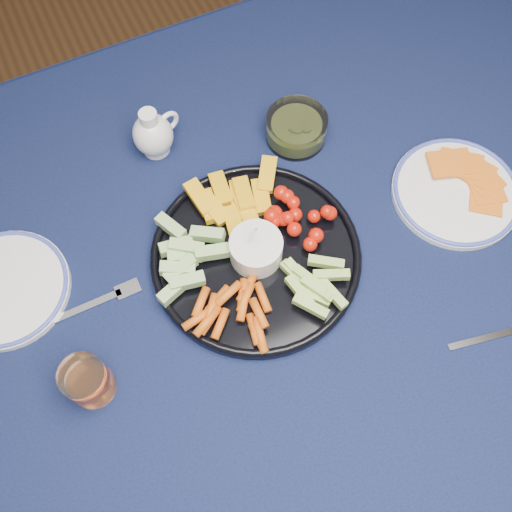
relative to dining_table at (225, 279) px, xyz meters
name	(u,v)px	position (x,y,z in m)	size (l,w,h in m)	color
dining_table	(225,279)	(0.00, 0.00, 0.00)	(1.67, 1.07, 0.75)	#4E2F1A
crudite_platter	(255,254)	(0.05, -0.02, 0.11)	(0.35, 0.35, 0.11)	black
creamer_pitcher	(153,134)	(-0.02, 0.26, 0.13)	(0.09, 0.07, 0.10)	white
pickle_bowl	(296,129)	(0.22, 0.17, 0.11)	(0.11, 0.11, 0.05)	silver
cheese_plate	(456,191)	(0.42, -0.06, 0.10)	(0.22, 0.22, 0.03)	white
juice_tumbler	(89,382)	(-0.26, -0.11, 0.12)	(0.07, 0.07, 0.08)	silver
fork_left	(93,304)	(-0.22, 0.02, 0.09)	(0.19, 0.03, 0.00)	silver
fork_right	(508,332)	(0.35, -0.31, 0.09)	(0.17, 0.05, 0.00)	silver
side_plate_extra	(5,289)	(-0.34, 0.10, 0.10)	(0.21, 0.21, 0.02)	white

